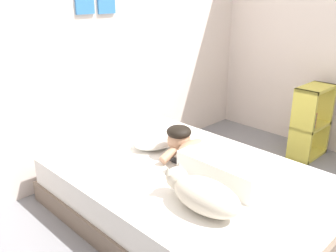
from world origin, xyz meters
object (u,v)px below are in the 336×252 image
coffee_cup (159,142)px  bookshelf (310,122)px  pillow (160,139)px  bed (187,193)px  person_lying (214,159)px  dog (202,194)px  cell_phone (177,161)px

coffee_cup → bookshelf: (1.52, -0.65, -0.04)m
pillow → bookshelf: size_ratio=0.69×
bed → person_lying: bearing=-48.6°
bed → dog: 0.58m
dog → cell_phone: (0.36, 0.56, -0.10)m
coffee_cup → person_lying: bearing=-93.4°
bed → dog: bearing=-127.6°
pillow → person_lying: 0.65m
pillow → cell_phone: bearing=-111.1°
pillow → dog: (-0.49, -0.90, 0.05)m
bed → coffee_cup: coffee_cup is taller
coffee_cup → bookshelf: bearing=-23.1°
person_lying → bookshelf: 1.56m
person_lying → bed: bearing=131.4°
bed → pillow: 0.59m
bed → pillow: size_ratio=4.01×
cell_phone → coffee_cup: bearing=71.2°
bookshelf → cell_phone: bearing=168.7°
pillow → dog: 1.02m
pillow → person_lying: person_lying is taller
person_lying → cell_phone: (-0.07, 0.31, -0.10)m
bed → coffee_cup: size_ratio=16.67×
pillow → coffee_cup: pillow is taller
dog → coffee_cup: bearing=62.0°
cell_phone → bookshelf: bearing=-11.3°
pillow → person_lying: bearing=-95.1°
bed → person_lying: size_ratio=2.27×
pillow → dog: bearing=-118.6°
pillow → cell_phone: 0.36m
person_lying → dog: size_ratio=1.60×
bed → dog: dog is taller
coffee_cup → dog: bearing=-118.0°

